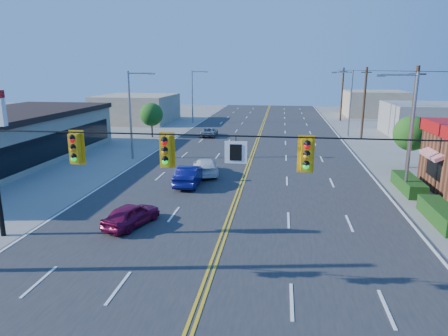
# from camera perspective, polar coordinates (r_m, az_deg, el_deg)

# --- Properties ---
(ground) EXTENTS (160.00, 160.00, 0.00)m
(ground) POSITION_cam_1_polar(r_m,az_deg,el_deg) (15.49, -3.08, -17.77)
(ground) COLOR gray
(ground) RESTS_ON ground
(road) EXTENTS (20.00, 120.00, 0.06)m
(road) POSITION_cam_1_polar(r_m,az_deg,el_deg) (34.00, 3.44, 0.11)
(road) COLOR #2D2D30
(road) RESTS_ON ground
(signal_span) EXTENTS (24.32, 0.34, 9.00)m
(signal_span) POSITION_cam_1_polar(r_m,az_deg,el_deg) (13.60, -3.84, 0.08)
(signal_span) COLOR #47301E
(signal_span) RESTS_ON ground
(streetlight_se) EXTENTS (2.55, 0.25, 8.00)m
(streetlight_se) POSITION_cam_1_polar(r_m,az_deg,el_deg) (28.35, 24.87, 5.30)
(streetlight_se) COLOR gray
(streetlight_se) RESTS_ON ground
(streetlight_ne) EXTENTS (2.55, 0.25, 8.00)m
(streetlight_ne) POSITION_cam_1_polar(r_m,az_deg,el_deg) (51.69, 17.42, 9.28)
(streetlight_ne) COLOR gray
(streetlight_ne) RESTS_ON ground
(streetlight_sw) EXTENTS (2.55, 0.25, 8.00)m
(streetlight_sw) POSITION_cam_1_polar(r_m,az_deg,el_deg) (37.59, -12.98, 8.05)
(streetlight_sw) COLOR gray
(streetlight_sw) RESTS_ON ground
(streetlight_nw) EXTENTS (2.55, 0.25, 8.00)m
(streetlight_nw) POSITION_cam_1_polar(r_m,az_deg,el_deg) (62.49, -4.37, 10.56)
(streetlight_nw) COLOR gray
(streetlight_nw) RESTS_ON ground
(utility_pole_near) EXTENTS (0.28, 0.28, 8.40)m
(utility_pole_near) POSITION_cam_1_polar(r_m,az_deg,el_deg) (32.60, 25.24, 5.67)
(utility_pole_near) COLOR #47301E
(utility_pole_near) RESTS_ON ground
(utility_pole_mid) EXTENTS (0.28, 0.28, 8.40)m
(utility_pole_mid) POSITION_cam_1_polar(r_m,az_deg,el_deg) (50.00, 19.36, 8.63)
(utility_pole_mid) COLOR #47301E
(utility_pole_mid) RESTS_ON ground
(utility_pole_far) EXTENTS (0.28, 0.28, 8.40)m
(utility_pole_far) POSITION_cam_1_polar(r_m,az_deg,el_deg) (67.71, 16.50, 10.03)
(utility_pole_far) COLOR #47301E
(utility_pole_far) RESTS_ON ground
(tree_kfc_rear) EXTENTS (2.94, 2.94, 4.41)m
(tree_kfc_rear) POSITION_cam_1_polar(r_m,az_deg,el_deg) (36.93, 25.22, 4.50)
(tree_kfc_rear) COLOR #47301E
(tree_kfc_rear) RESTS_ON ground
(tree_west) EXTENTS (2.80, 2.80, 4.20)m
(tree_west) POSITION_cam_1_polar(r_m,az_deg,el_deg) (49.75, -10.33, 7.53)
(tree_west) COLOR #47301E
(tree_west) RESTS_ON ground
(bld_east_mid) EXTENTS (12.00, 10.00, 4.00)m
(bld_east_mid) POSITION_cam_1_polar(r_m,az_deg,el_deg) (56.68, 28.22, 6.07)
(bld_east_mid) COLOR gray
(bld_east_mid) RESTS_ON ground
(bld_west_far) EXTENTS (11.00, 12.00, 4.20)m
(bld_west_far) POSITION_cam_1_polar(r_m,az_deg,el_deg) (65.27, -12.33, 8.30)
(bld_west_far) COLOR tan
(bld_west_far) RESTS_ON ground
(bld_east_far) EXTENTS (10.00, 10.00, 4.40)m
(bld_east_far) POSITION_cam_1_polar(r_m,az_deg,el_deg) (76.91, 20.63, 8.62)
(bld_east_far) COLOR tan
(bld_east_far) RESTS_ON ground
(car_magenta) EXTENTS (2.50, 3.85, 1.22)m
(car_magenta) POSITION_cam_1_polar(r_m,az_deg,el_deg) (21.79, -13.10, -6.66)
(car_magenta) COLOR maroon
(car_magenta) RESTS_ON ground
(car_blue) EXTENTS (1.51, 4.31, 1.42)m
(car_blue) POSITION_cam_1_polar(r_m,az_deg,el_deg) (28.72, -4.92, -1.11)
(car_blue) COLOR navy
(car_blue) RESTS_ON ground
(car_white) EXTENTS (2.87, 4.66, 1.26)m
(car_white) POSITION_cam_1_polar(r_m,az_deg,el_deg) (31.48, -2.69, 0.12)
(car_white) COLOR white
(car_white) RESTS_ON ground
(car_silver) EXTENTS (1.95, 4.02, 1.10)m
(car_silver) POSITION_cam_1_polar(r_m,az_deg,el_deg) (49.65, -2.13, 5.13)
(car_silver) COLOR #A0A1A5
(car_silver) RESTS_ON ground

